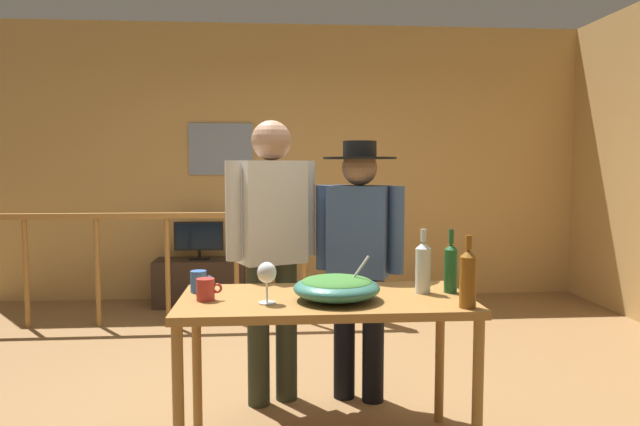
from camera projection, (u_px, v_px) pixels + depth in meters
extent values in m
plane|color=olive|center=(302.00, 401.00, 3.51)|extent=(8.27, 8.27, 0.00)
cube|color=tan|center=(289.00, 163.00, 6.23)|extent=(6.36, 0.10, 2.89)
cube|color=#7B8BA4|center=(221.00, 149.00, 6.10)|extent=(0.67, 0.03, 0.54)
cylinder|color=#9E6B33|center=(26.00, 274.00, 5.06)|extent=(0.04, 0.04, 0.95)
cylinder|color=#9E6B33|center=(98.00, 273.00, 5.11)|extent=(0.04, 0.04, 0.95)
cylinder|color=#9E6B33|center=(168.00, 272.00, 5.16)|extent=(0.04, 0.04, 0.95)
cylinder|color=#9E6B33|center=(237.00, 271.00, 5.20)|extent=(0.04, 0.04, 0.95)
cylinder|color=#9E6B33|center=(304.00, 270.00, 5.25)|extent=(0.04, 0.04, 0.95)
cylinder|color=#9E6B33|center=(371.00, 269.00, 5.30)|extent=(0.04, 0.04, 0.95)
cube|color=#9E6B33|center=(166.00, 216.00, 5.12)|extent=(3.72, 0.07, 0.05)
cube|color=#9E6B33|center=(371.00, 264.00, 5.29)|extent=(0.10, 0.10, 1.05)
cube|color=#38281E|center=(200.00, 282.00, 5.91)|extent=(0.90, 0.40, 0.47)
cube|color=black|center=(200.00, 258.00, 5.89)|extent=(0.20, 0.12, 0.02)
cylinder|color=black|center=(200.00, 254.00, 5.89)|extent=(0.03, 0.03, 0.08)
cube|color=black|center=(199.00, 236.00, 5.84)|extent=(0.49, 0.06, 0.29)
cube|color=black|center=(198.00, 236.00, 5.81)|extent=(0.45, 0.01, 0.26)
cube|color=#9E6B33|center=(325.00, 301.00, 2.82)|extent=(1.40, 0.68, 0.04)
cylinder|color=#9E6B33|center=(178.00, 409.00, 2.50)|extent=(0.05, 0.05, 0.74)
cylinder|color=#9E6B33|center=(478.00, 400.00, 2.60)|extent=(0.05, 0.05, 0.74)
cylinder|color=#9E6B33|center=(197.00, 362.00, 3.10)|extent=(0.05, 0.05, 0.74)
cylinder|color=#9E6B33|center=(440.00, 356.00, 3.20)|extent=(0.05, 0.05, 0.74)
ellipsoid|color=#337060|center=(337.00, 288.00, 2.75)|extent=(0.41, 0.41, 0.11)
ellipsoid|color=#38702D|center=(337.00, 282.00, 2.74)|extent=(0.34, 0.34, 0.05)
cylinder|color=silver|center=(354.00, 277.00, 2.75)|extent=(0.15, 0.01, 0.21)
cylinder|color=silver|center=(267.00, 303.00, 2.68)|extent=(0.08, 0.08, 0.01)
cylinder|color=silver|center=(267.00, 292.00, 2.68)|extent=(0.01, 0.01, 0.10)
ellipsoid|color=silver|center=(267.00, 272.00, 2.67)|extent=(0.09, 0.09, 0.10)
cylinder|color=brown|center=(468.00, 282.00, 2.60)|extent=(0.08, 0.08, 0.23)
cone|color=brown|center=(468.00, 253.00, 2.58)|extent=(0.08, 0.08, 0.03)
cylinder|color=brown|center=(469.00, 242.00, 2.58)|extent=(0.03, 0.03, 0.06)
cylinder|color=silver|center=(423.00, 271.00, 2.90)|extent=(0.08, 0.08, 0.22)
cone|color=silver|center=(423.00, 245.00, 2.89)|extent=(0.08, 0.08, 0.03)
cylinder|color=silver|center=(423.00, 235.00, 2.88)|extent=(0.03, 0.03, 0.06)
cylinder|color=#1E5628|center=(451.00, 271.00, 2.91)|extent=(0.07, 0.07, 0.22)
cone|color=#1E5628|center=(451.00, 247.00, 2.90)|extent=(0.07, 0.07, 0.03)
cylinder|color=#1E5628|center=(451.00, 236.00, 2.89)|extent=(0.02, 0.02, 0.07)
cylinder|color=#B7332D|center=(206.00, 289.00, 2.74)|extent=(0.09, 0.09, 0.10)
torus|color=#B7332D|center=(217.00, 288.00, 2.74)|extent=(0.05, 0.01, 0.05)
cylinder|color=#3866B2|center=(199.00, 281.00, 2.92)|extent=(0.08, 0.08, 0.11)
torus|color=#3866B2|center=(209.00, 280.00, 2.92)|extent=(0.05, 0.01, 0.05)
cylinder|color=#2D3323|center=(286.00, 331.00, 3.51)|extent=(0.13, 0.13, 0.85)
cylinder|color=#2D3323|center=(258.00, 335.00, 3.43)|extent=(0.13, 0.13, 0.85)
cube|color=beige|center=(272.00, 212.00, 3.41)|extent=(0.43, 0.35, 0.60)
cylinder|color=beige|center=(308.00, 208.00, 3.51)|extent=(0.09, 0.09, 0.57)
cylinder|color=beige|center=(233.00, 211.00, 3.30)|extent=(0.09, 0.09, 0.57)
sphere|color=#A37556|center=(271.00, 140.00, 3.37)|extent=(0.23, 0.23, 0.23)
cylinder|color=black|center=(373.00, 339.00, 3.48)|extent=(0.13, 0.13, 0.76)
cylinder|color=black|center=(344.00, 336.00, 3.54)|extent=(0.13, 0.13, 0.76)
cube|color=#3D5684|center=(359.00, 231.00, 3.46)|extent=(0.41, 0.34, 0.54)
cylinder|color=#3D5684|center=(397.00, 230.00, 3.39)|extent=(0.09, 0.09, 0.51)
cylinder|color=#3D5684|center=(323.00, 227.00, 3.53)|extent=(0.09, 0.09, 0.51)
sphere|color=#A37556|center=(360.00, 168.00, 3.43)|extent=(0.21, 0.21, 0.21)
cylinder|color=black|center=(360.00, 158.00, 3.42)|extent=(0.43, 0.43, 0.01)
cylinder|color=black|center=(360.00, 150.00, 3.42)|extent=(0.20, 0.20, 0.10)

